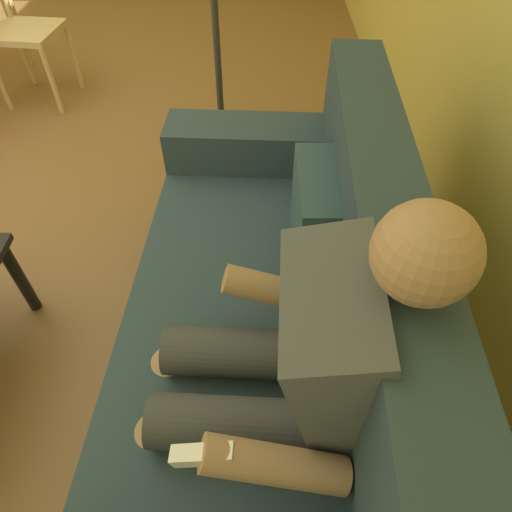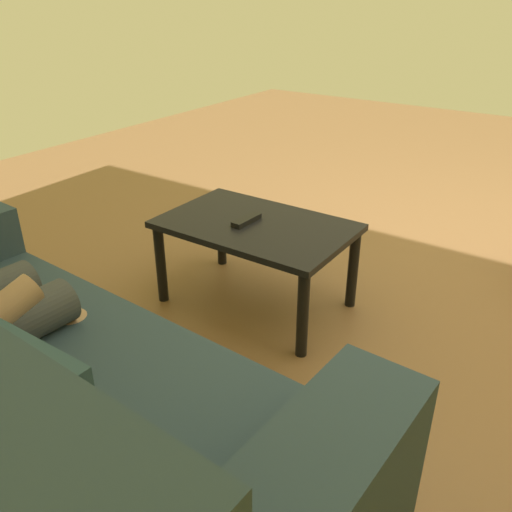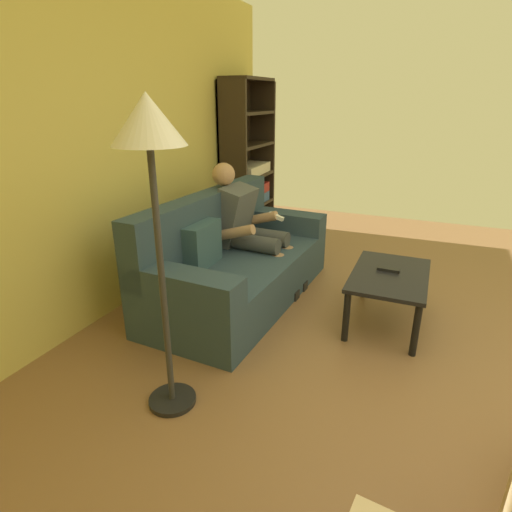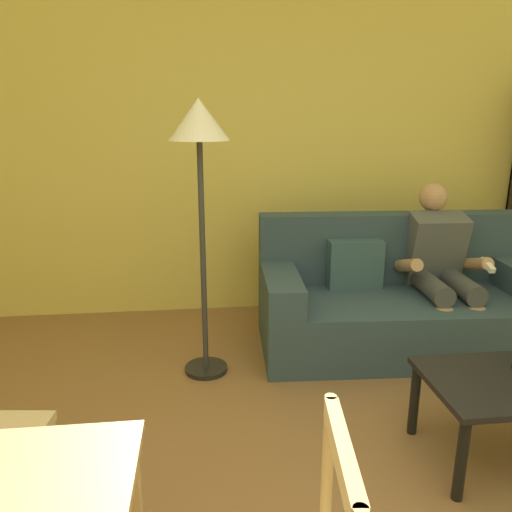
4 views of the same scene
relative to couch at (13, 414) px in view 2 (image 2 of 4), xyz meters
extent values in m
cube|color=#2D4251|center=(0.00, -0.08, -0.13)|extent=(2.05, 1.01, 0.40)
cube|color=#314E5B|center=(-0.30, 0.13, 0.25)|extent=(0.40, 0.14, 0.36)
cylinder|color=#3D4145|center=(0.19, -0.13, 0.14)|extent=(0.17, 0.45, 0.15)
cylinder|color=tan|center=(0.18, -0.35, -0.13)|extent=(0.11, 0.11, 0.40)
cube|color=black|center=(0.17, -0.43, -0.29)|extent=(0.11, 0.24, 0.08)
cylinder|color=tan|center=(0.40, -0.36, -0.13)|extent=(0.11, 0.11, 0.40)
cube|color=black|center=(0.39, -0.44, -0.29)|extent=(0.11, 0.24, 0.08)
cube|color=black|center=(0.07, -1.32, 0.09)|extent=(0.88, 0.56, 0.03)
cylinder|color=black|center=(-0.33, -1.56, -0.13)|extent=(0.05, 0.05, 0.40)
cylinder|color=black|center=(0.47, -1.56, -0.13)|extent=(0.05, 0.05, 0.40)
cylinder|color=black|center=(-0.33, -1.08, -0.13)|extent=(0.05, 0.05, 0.40)
cylinder|color=black|center=(0.47, -1.08, -0.13)|extent=(0.05, 0.05, 0.40)
cube|color=black|center=(0.11, -1.30, 0.12)|extent=(0.06, 0.17, 0.02)
camera|label=1|loc=(0.90, -0.07, 1.35)|focal=31.89mm
camera|label=2|loc=(-1.21, 0.56, 1.08)|focal=37.39mm
camera|label=3|loc=(-3.06, -1.53, 1.38)|focal=29.10mm
camera|label=4|loc=(-1.42, -3.28, 1.30)|focal=34.96mm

